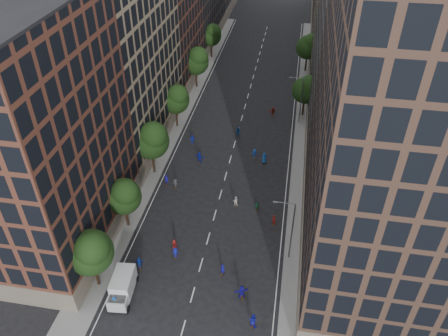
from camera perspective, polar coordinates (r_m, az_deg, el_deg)
name	(u,v)px	position (r m, az deg, el deg)	size (l,w,h in m)	color
ground	(238,132)	(78.52, 1.83, 4.73)	(240.00, 240.00, 0.00)	black
sidewalk_left	(183,106)	(86.95, -5.35, 8.09)	(4.00, 105.00, 0.15)	slate
sidewalk_right	(307,117)	(84.44, 10.73, 6.62)	(4.00, 105.00, 0.15)	slate
bldg_left_a	(35,140)	(53.49, -23.42, 3.40)	(14.00, 22.00, 30.00)	brown
bldg_left_b	(112,44)	(71.38, -14.38, 15.46)	(14.00, 26.00, 34.00)	#907C5E
bldg_left_c	(158,15)	(92.61, -8.62, 19.11)	(14.00, 20.00, 28.00)	brown
bldg_right_a	(387,130)	(48.33, 20.54, 4.73)	(14.00, 30.00, 36.00)	#483126
bldg_right_b	(363,41)	(74.91, 17.66, 15.50)	(14.00, 28.00, 33.00)	#645B52
tree_left_0	(91,251)	(50.75, -16.99, -10.36)	(5.20, 5.20, 8.83)	black
tree_left_1	(124,195)	(57.42, -12.98, -3.49)	(4.80, 4.80, 8.21)	black
tree_left_2	(152,139)	(65.79, -9.45, 3.72)	(5.60, 5.60, 9.45)	black
tree_left_3	(176,98)	(77.53, -6.28, 9.03)	(5.00, 5.00, 8.58)	black
tree_left_4	(196,60)	(91.33, -3.62, 13.87)	(5.40, 5.40, 9.08)	black
tree_left_5	(212,34)	(106.03, -1.62, 17.05)	(4.80, 4.80, 8.33)	black
tree_right_a	(307,89)	(82.11, 10.74, 10.13)	(5.00, 5.00, 8.39)	black
tree_right_b	(309,46)	(100.30, 11.04, 15.37)	(5.20, 5.20, 8.83)	black
streetlamp_near	(290,228)	(52.76, 8.67, -7.77)	(2.64, 0.22, 9.06)	#595B60
streetlamp_far	(300,98)	(79.76, 9.92, 9.00)	(2.64, 0.22, 9.06)	#595B60
cargo_van	(122,287)	(52.56, -13.16, -14.89)	(2.82, 5.25, 2.69)	silver
skater_0	(115,304)	(51.91, -14.02, -16.83)	(0.94, 0.61, 1.93)	#1548AE
skater_1	(223,269)	(53.68, -0.19, -13.10)	(0.57, 0.38, 1.57)	#121293
skater_2	(253,321)	(49.41, 3.81, -19.27)	(0.93, 0.72, 1.91)	#1519B1
skater_3	(175,253)	(55.72, -6.37, -10.98)	(1.00, 0.58, 1.55)	#13199E
skater_4	(140,263)	(55.09, -10.98, -12.09)	(1.08, 0.45, 1.85)	#1434A4
skater_5	(242,292)	(51.53, 2.32, -15.89)	(1.68, 0.54, 1.81)	#1E15AB
skater_6	(174,245)	(56.67, -6.50, -9.94)	(0.75, 0.49, 1.54)	maroon
skater_7	(274,220)	(59.79, 6.52, -6.79)	(0.59, 0.39, 1.61)	maroon
skater_8	(236,201)	(62.28, 1.51, -4.36)	(0.78, 0.60, 1.59)	silver
skater_9	(175,184)	(65.72, -6.35, -2.08)	(0.97, 0.56, 1.50)	#424146
skater_10	(257,206)	(61.67, 4.32, -5.03)	(0.89, 0.37, 1.53)	#206D41
skater_11	(199,158)	(70.47, -3.23, 1.38)	(1.75, 0.56, 1.89)	#1423A4
skater_12	(264,158)	(70.54, 5.28, 1.26)	(0.89, 0.58, 1.81)	#154DAF
skater_13	(166,180)	(66.55, -7.53, -1.51)	(0.61, 0.40, 1.67)	#181298
skater_14	(238,132)	(76.78, 1.82, 4.73)	(0.91, 0.71, 1.87)	#134CA2
skater_15	(254,154)	(71.59, 3.99, 1.85)	(1.04, 0.60, 1.61)	#1648B6
skater_16	(192,140)	(74.84, -4.14, 3.67)	(1.06, 0.44, 1.81)	#1625BA
skater_17	(273,112)	(83.57, 6.40, 7.33)	(1.56, 0.50, 1.68)	#AD2B1C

